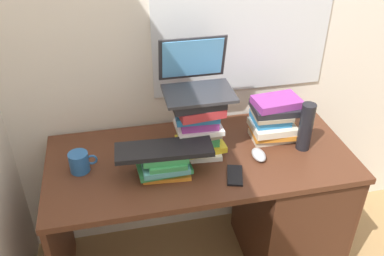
# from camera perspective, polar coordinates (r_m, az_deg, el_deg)

# --- Properties ---
(wall_back) EXTENTS (6.00, 0.06, 2.60)m
(wall_back) POSITION_cam_1_polar(r_m,az_deg,el_deg) (2.03, -1.00, 14.67)
(wall_back) COLOR silver
(wall_back) RESTS_ON ground
(desk) EXTENTS (1.43, 0.65, 0.76)m
(desk) POSITION_cam_1_polar(r_m,az_deg,el_deg) (2.26, 10.39, -10.05)
(desk) COLOR #4C2819
(desk) RESTS_ON ground
(book_stack_tall) EXTENTS (0.25, 0.21, 0.30)m
(book_stack_tall) POSITION_cam_1_polar(r_m,az_deg,el_deg) (1.91, 0.92, 0.63)
(book_stack_tall) COLOR white
(book_stack_tall) RESTS_ON desk
(book_stack_keyboard_riser) EXTENTS (0.24, 0.19, 0.11)m
(book_stack_keyboard_riser) POSITION_cam_1_polar(r_m,az_deg,el_deg) (1.83, -3.71, -4.69)
(book_stack_keyboard_riser) COLOR orange
(book_stack_keyboard_riser) RESTS_ON desk
(book_stack_side) EXTENTS (0.24, 0.20, 0.22)m
(book_stack_side) POSITION_cam_1_polar(r_m,az_deg,el_deg) (2.07, 11.11, 1.24)
(book_stack_side) COLOR beige
(book_stack_side) RESTS_ON desk
(laptop) EXTENTS (0.31, 0.27, 0.22)m
(laptop) POSITION_cam_1_polar(r_m,az_deg,el_deg) (1.86, 0.55, 6.79)
(laptop) COLOR #2D2D33
(laptop) RESTS_ON book_stack_tall
(keyboard) EXTENTS (0.43, 0.16, 0.02)m
(keyboard) POSITION_cam_1_polar(r_m,az_deg,el_deg) (1.79, -3.83, -2.95)
(keyboard) COLOR black
(keyboard) RESTS_ON book_stack_keyboard_riser
(computer_mouse) EXTENTS (0.06, 0.10, 0.04)m
(computer_mouse) POSITION_cam_1_polar(r_m,az_deg,el_deg) (1.96, 9.10, -3.62)
(computer_mouse) COLOR #A5A8AD
(computer_mouse) RESTS_ON desk
(mug) EXTENTS (0.12, 0.09, 0.09)m
(mug) POSITION_cam_1_polar(r_m,az_deg,el_deg) (1.91, -15.11, -4.52)
(mug) COLOR #265999
(mug) RESTS_ON desk
(water_bottle) EXTENTS (0.07, 0.07, 0.24)m
(water_bottle) POSITION_cam_1_polar(r_m,az_deg,el_deg) (2.02, 15.28, 0.14)
(water_bottle) COLOR black
(water_bottle) RESTS_ON desk
(cell_phone) EXTENTS (0.10, 0.15, 0.01)m
(cell_phone) POSITION_cam_1_polar(r_m,az_deg,el_deg) (1.85, 5.87, -6.45)
(cell_phone) COLOR black
(cell_phone) RESTS_ON desk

